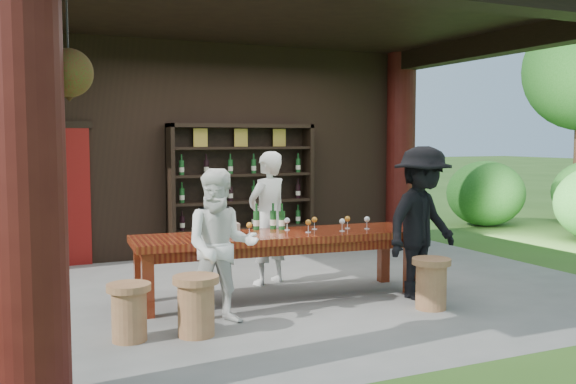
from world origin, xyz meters
name	(u,v)px	position (x,y,z in m)	size (l,w,h in m)	color
ground	(301,288)	(0.00, 0.00, 0.00)	(90.00, 90.00, 0.00)	#2D5119
pavilion	(286,114)	(-0.01, 0.43, 2.13)	(7.50, 6.00, 3.60)	slate
wine_shelf	(242,189)	(0.14, 2.45, 1.03)	(2.33, 0.35, 2.05)	black
tasting_table	(279,243)	(-0.43, -0.30, 0.63)	(3.35, 1.09, 0.75)	#56130C
stool_near_left	(196,304)	(-1.70, -1.30, 0.30)	(0.43, 0.43, 0.56)	#935C3B
stool_near_right	(431,282)	(0.86, -1.42, 0.29)	(0.42, 0.42, 0.55)	#935C3B
stool_far_left	(129,311)	(-2.29, -1.19, 0.28)	(0.40, 0.40, 0.52)	#935C3B
host	(268,218)	(-0.27, 0.41, 0.83)	(0.61, 0.40, 1.66)	white
guest_woman	(221,247)	(-1.36, -1.00, 0.77)	(0.74, 0.58, 1.53)	white
guest_man	(422,223)	(1.05, -0.98, 0.87)	(1.12, 0.65, 1.74)	black
table_bottles	(270,216)	(-0.41, 0.00, 0.90)	(0.36, 0.20, 0.31)	#194C1E
table_glasses	(306,225)	(-0.09, -0.31, 0.82)	(1.74, 0.41, 0.15)	silver
napkin_basket	(227,229)	(-1.04, -0.25, 0.82)	(0.26, 0.18, 0.14)	#BF6672
shrubs	(436,222)	(2.63, 0.83, 0.57)	(15.94, 7.47, 1.36)	#194C14
trees	(460,48)	(3.98, 2.04, 3.37)	(21.31, 10.80, 4.80)	#3F2819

